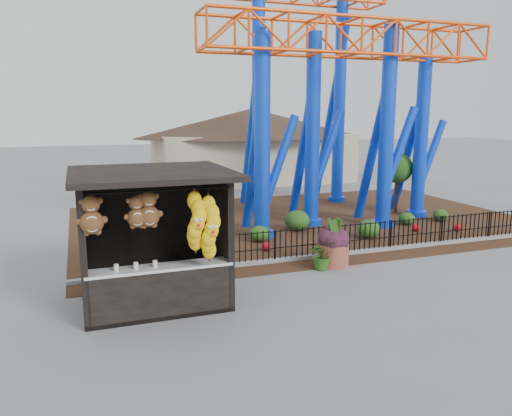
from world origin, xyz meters
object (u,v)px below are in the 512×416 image
object	(u,v)px
roller_coaster	(328,59)
terracotta_planter	(333,254)
potted_plant	(322,255)
prize_booth	(154,241)

from	to	relation	value
roller_coaster	terracotta_planter	distance (m)	9.01
terracotta_planter	potted_plant	size ratio (longest dim) A/B	1.06
roller_coaster	prize_booth	bearing A→B (deg)	-137.94
roller_coaster	terracotta_planter	xyz separation A→B (m)	(-2.81, -5.99, -6.12)
prize_booth	terracotta_planter	distance (m)	5.61
roller_coaster	potted_plant	size ratio (longest dim) A/B	12.84
prize_booth	terracotta_planter	world-z (taller)	prize_booth
roller_coaster	potted_plant	bearing A→B (deg)	-117.89
prize_booth	potted_plant	world-z (taller)	prize_booth
terracotta_planter	prize_booth	bearing A→B (deg)	-165.93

